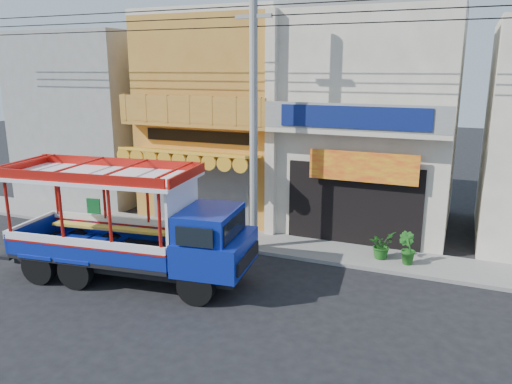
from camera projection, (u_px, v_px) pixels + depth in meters
ground at (240, 294)px, 13.75m from camera, size 90.00×90.00×0.00m
sidewalk at (288, 246)px, 17.31m from camera, size 30.00×2.00×0.12m
shophouse_left at (232, 115)px, 21.38m from camera, size 6.00×7.50×8.24m
shophouse_right at (373, 120)px, 19.12m from camera, size 6.00×6.75×8.24m
party_pilaster at (271, 128)px, 17.49m from camera, size 0.35×0.30×8.00m
filler_building_left at (102, 116)px, 24.12m from camera, size 6.00×6.00×7.60m
utility_pole at (258, 101)px, 15.80m from camera, size 28.00×0.26×9.00m
songthaew_truck at (145, 228)px, 14.18m from camera, size 7.51×3.22×3.40m
green_sign at (94, 211)px, 19.99m from camera, size 0.58×0.33×0.88m
potted_plant_a at (381, 245)px, 15.96m from camera, size 0.98×1.03×0.89m
potted_plant_b at (407, 248)px, 15.49m from camera, size 0.70×0.66×1.00m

